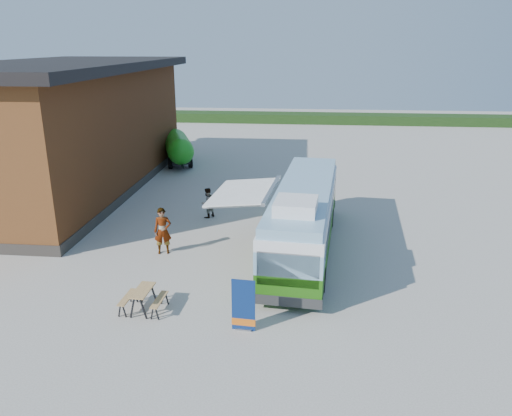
# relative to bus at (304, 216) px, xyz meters

# --- Properties ---
(ground) EXTENTS (100.00, 100.00, 0.00)m
(ground) POSITION_rel_bus_xyz_m (-3.59, -1.65, -1.60)
(ground) COLOR #BCB7AD
(ground) RESTS_ON ground
(barn) EXTENTS (9.60, 21.20, 7.50)m
(barn) POSITION_rel_bus_xyz_m (-14.09, 8.35, 1.99)
(barn) COLOR brown
(barn) RESTS_ON ground
(hedge) EXTENTS (40.00, 3.00, 1.00)m
(hedge) POSITION_rel_bus_xyz_m (4.41, 36.35, -1.10)
(hedge) COLOR #264419
(hedge) RESTS_ON ground
(bus) EXTENTS (3.26, 11.04, 3.34)m
(bus) POSITION_rel_bus_xyz_m (0.00, 0.00, 0.00)
(bus) COLOR #287713
(bus) RESTS_ON ground
(awning) EXTENTS (2.86, 4.23, 0.51)m
(awning) POSITION_rel_bus_xyz_m (-2.37, -0.10, 0.83)
(awning) COLOR white
(awning) RESTS_ON ground
(banner) EXTENTS (0.75, 0.22, 1.73)m
(banner) POSITION_rel_bus_xyz_m (-1.77, -6.43, -0.89)
(banner) COLOR navy
(banner) RESTS_ON ground
(picnic_table) EXTENTS (1.42, 1.27, 0.77)m
(picnic_table) POSITION_rel_bus_xyz_m (-5.23, -5.58, -1.02)
(picnic_table) COLOR tan
(picnic_table) RESTS_ON ground
(person_a) EXTENTS (0.82, 0.64, 2.00)m
(person_a) POSITION_rel_bus_xyz_m (-5.88, -0.81, -0.60)
(person_a) COLOR #999999
(person_a) RESTS_ON ground
(person_b) EXTENTS (0.92, 0.95, 1.55)m
(person_b) POSITION_rel_bus_xyz_m (-4.90, 3.87, -0.82)
(person_b) COLOR #999999
(person_b) RESTS_ON ground
(slurry_tanker) EXTENTS (3.20, 5.90, 2.28)m
(slurry_tanker) POSITION_rel_bus_xyz_m (-9.25, 15.17, -0.28)
(slurry_tanker) COLOR green
(slurry_tanker) RESTS_ON ground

